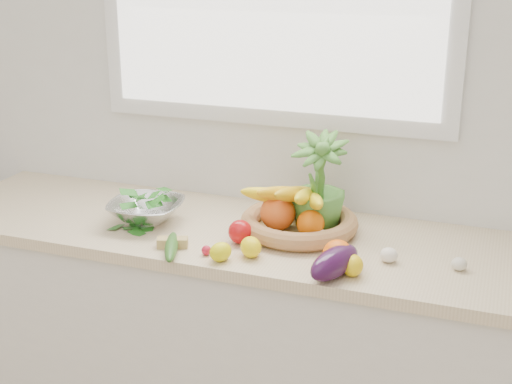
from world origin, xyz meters
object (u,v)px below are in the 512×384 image
(apple, at_px, (240,232))
(cucumber, at_px, (171,247))
(colander_with_spinach, at_px, (146,206))
(potted_herb, at_px, (318,183))
(fruit_basket, at_px, (298,216))
(eggplant, at_px, (335,262))

(apple, distance_m, cucumber, 0.23)
(apple, xyz_separation_m, colander_with_spinach, (-0.37, 0.05, 0.03))
(cucumber, relative_size, potted_herb, 0.65)
(fruit_basket, distance_m, colander_with_spinach, 0.52)
(eggplant, relative_size, potted_herb, 0.65)
(colander_with_spinach, bearing_deg, eggplant, -14.43)
(cucumber, distance_m, colander_with_spinach, 0.28)
(fruit_basket, bearing_deg, cucumber, -137.05)
(eggplant, relative_size, fruit_basket, 0.45)
(cucumber, bearing_deg, apple, 39.64)
(apple, bearing_deg, fruit_basket, 46.45)
(apple, height_order, eggplant, eggplant)
(fruit_basket, xyz_separation_m, colander_with_spinach, (-0.51, -0.11, 0.01))
(colander_with_spinach, bearing_deg, apple, -7.65)
(fruit_basket, relative_size, colander_with_spinach, 1.80)
(fruit_basket, bearing_deg, potted_herb, 34.06)
(cucumber, xyz_separation_m, colander_with_spinach, (-0.19, 0.19, 0.04))
(cucumber, height_order, potted_herb, potted_herb)
(cucumber, relative_size, colander_with_spinach, 0.81)
(potted_herb, relative_size, fruit_basket, 0.70)
(eggplant, bearing_deg, cucumber, -178.76)
(cucumber, bearing_deg, eggplant, 1.24)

